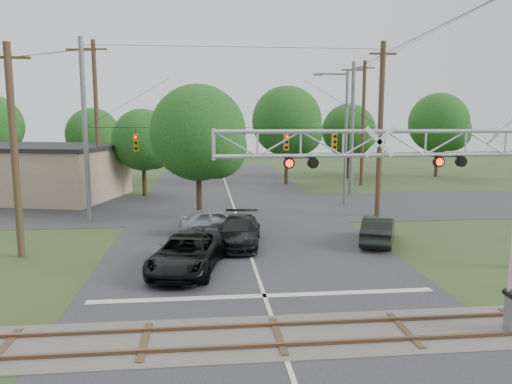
{
  "coord_description": "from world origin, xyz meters",
  "views": [
    {
      "loc": [
        -2.19,
        -12.21,
        6.64
      ],
      "look_at": [
        -0.1,
        7.5,
        3.66
      ],
      "focal_mm": 35.0,
      "sensor_mm": 36.0,
      "label": 1
    }
  ],
  "objects": [
    {
      "name": "ground",
      "position": [
        0.0,
        0.0,
        0.0
      ],
      "size": [
        160.0,
        160.0,
        0.0
      ],
      "primitive_type": "plane",
      "color": "#2F3F1D",
      "rests_on": "ground"
    },
    {
      "name": "road_main",
      "position": [
        0.0,
        10.0,
        0.01
      ],
      "size": [
        14.0,
        90.0,
        0.02
      ],
      "primitive_type": "cube",
      "color": "#2A2A2C",
      "rests_on": "ground"
    },
    {
      "name": "road_cross",
      "position": [
        0.0,
        24.0,
        0.01
      ],
      "size": [
        90.0,
        12.0,
        0.02
      ],
      "primitive_type": "cube",
      "color": "#2A2A2C",
      "rests_on": "ground"
    },
    {
      "name": "railroad_track",
      "position": [
        0.0,
        2.0,
        0.03
      ],
      "size": [
        90.0,
        3.2,
        0.17
      ],
      "color": "#4A4540",
      "rests_on": "ground"
    },
    {
      "name": "crossing_gantry",
      "position": [
        4.89,
        1.64,
        4.36
      ],
      "size": [
        10.35,
        0.9,
        7.07
      ],
      "color": "gray",
      "rests_on": "ground"
    },
    {
      "name": "traffic_signal_span",
      "position": [
        0.93,
        20.0,
        5.64
      ],
      "size": [
        19.34,
        0.36,
        11.5
      ],
      "color": "slate",
      "rests_on": "ground"
    },
    {
      "name": "pickup_black",
      "position": [
        -2.99,
        8.89,
        0.78
      ],
      "size": [
        3.66,
        6.02,
        1.56
      ],
      "primitive_type": "imported",
      "rotation": [
        0.0,
        0.0,
        -0.2
      ],
      "color": "black",
      "rests_on": "ground"
    },
    {
      "name": "car_dark",
      "position": [
        -0.41,
        13.06,
        0.76
      ],
      "size": [
        2.83,
        5.46,
        1.51
      ],
      "primitive_type": "imported",
      "rotation": [
        0.0,
        0.0,
        -0.14
      ],
      "color": "black",
      "rests_on": "ground"
    },
    {
      "name": "sedan_silver",
      "position": [
        -1.49,
        15.89,
        0.74
      ],
      "size": [
        4.47,
        2.12,
        1.48
      ],
      "primitive_type": "imported",
      "rotation": [
        0.0,
        0.0,
        1.66
      ],
      "color": "gray",
      "rests_on": "ground"
    },
    {
      "name": "suv_dark",
      "position": [
        6.96,
        12.74,
        0.74
      ],
      "size": [
        3.21,
        4.72,
        1.47
      ],
      "primitive_type": "imported",
      "rotation": [
        0.0,
        0.0,
        2.73
      ],
      "color": "black",
      "rests_on": "ground"
    },
    {
      "name": "commercial_building",
      "position": [
        -18.67,
        30.93,
        2.2
      ],
      "size": [
        20.63,
        14.17,
        4.39
      ],
      "rotation": [
        0.0,
        0.0,
        -0.26
      ],
      "color": "gray",
      "rests_on": "ground"
    },
    {
      "name": "streetlight",
      "position": [
        8.27,
        24.45,
        5.59
      ],
      "size": [
        2.67,
        0.28,
        10.0
      ],
      "color": "slate",
      "rests_on": "ground"
    },
    {
      "name": "utility_poles",
      "position": [
        3.36,
        22.42,
        6.06
      ],
      "size": [
        26.14,
        27.58,
        13.28
      ],
      "color": "#412E1E",
      "rests_on": "ground"
    },
    {
      "name": "treeline",
      "position": [
        1.13,
        35.94,
        5.64
      ],
      "size": [
        53.73,
        27.34,
        9.7
      ],
      "color": "#352318",
      "rests_on": "ground"
    }
  ]
}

